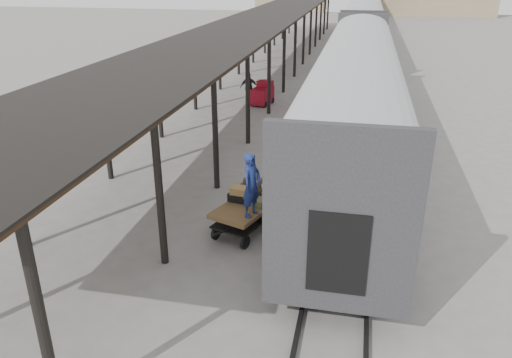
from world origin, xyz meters
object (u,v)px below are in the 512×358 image
(porter, at_px, (252,185))
(pedestrian, at_px, (249,87))
(luggage_tug, at_px, (263,94))
(baggage_cart, at_px, (248,211))

(porter, bearing_deg, pedestrian, 34.57)
(luggage_tug, height_order, porter, porter)
(pedestrian, bearing_deg, baggage_cart, 87.95)
(baggage_cart, height_order, porter, porter)
(pedestrian, bearing_deg, porter, 88.31)
(porter, bearing_deg, luggage_tug, 31.71)
(porter, distance_m, pedestrian, 16.13)
(baggage_cart, relative_size, pedestrian, 1.57)
(porter, height_order, pedestrian, porter)
(baggage_cart, xyz_separation_m, pedestrian, (-3.36, 15.05, 0.21))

